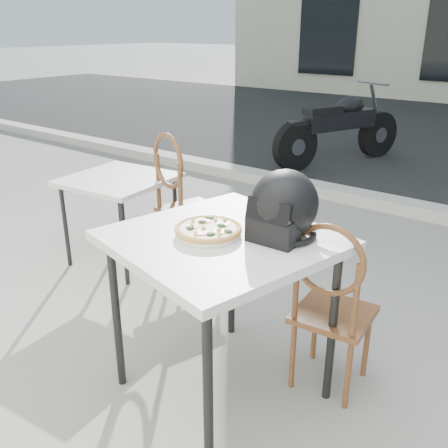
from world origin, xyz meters
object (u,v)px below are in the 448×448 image
Objects in this scene: cafe_table_main at (222,252)px; cafe_chair_side at (181,196)px; motorcycle at (340,129)px; pizza at (208,229)px; plate at (208,233)px; helmet at (283,208)px; cafe_table_side at (119,185)px; cafe_chair_main at (331,299)px.

cafe_table_main is 1.39m from cafe_chair_side.
cafe_chair_side is 0.53× the size of motorcycle.
pizza is at bearing -50.36° from motorcycle.
plate is at bearing 155.35° from cafe_chair_side.
cafe_table_side is at bearing 160.46° from helmet.
cafe_chair_side is (-1.00, 0.92, -0.27)m from plate.
motorcycle is (-1.44, 4.53, -0.40)m from plate.
cafe_chair_main is 0.88× the size of cafe_chair_side.
helmet is at bearing 167.88° from cafe_chair_side.
cafe_table_side is at bearing -68.53° from motorcycle.
helmet is 1.87m from cafe_table_side.
helmet is at bearing -18.38° from cafe_table_side.
cafe_table_main reaches higher than cafe_table_side.
motorcycle is (-1.90, 4.18, -0.06)m from cafe_chair_main.
pizza is 1.68m from cafe_table_side.
motorcycle reaches higher than cafe_chair_main.
cafe_table_side is at bearing 152.61° from plate.
motorcycle is (-1.71, 4.34, -0.53)m from helmet.
pizza is 0.41× the size of cafe_chair_main.
cafe_chair_side reaches higher than plate.
pizza reaches higher than plate.
cafe_chair_main reaches higher than pizza.
pizza is 0.49× the size of cafe_table_side.
motorcycle reaches higher than cafe_table_side.
cafe_chair_side is at bearing 148.60° from helmet.
cafe_table_side is (-1.74, 0.58, -0.37)m from helmet.
cafe_table_main is at bearing -49.63° from motorcycle.
cafe_chair_side is (-1.00, 0.92, -0.29)m from pizza.
motorcycle is (-1.44, 4.53, -0.42)m from pizza.
plate is at bearing -146.79° from helmet.
cafe_table_main is at bearing -145.45° from helmet.
cafe_table_main is 1.16× the size of cafe_chair_main.
helmet reaches higher than cafe_table_main.
cafe_chair_side is (-1.27, 0.74, -0.40)m from helmet.
helmet is (0.27, 0.18, 0.13)m from plate.
cafe_chair_side reaches higher than motorcycle.
motorcycle reaches higher than plate.
cafe_chair_main is (0.40, 0.32, -0.25)m from cafe_table_main.
plate reaches higher than cafe_table_main.
cafe_chair_side is 3.63m from motorcycle.
cafe_table_main is at bearing 28.63° from plate.
helmet is 0.40× the size of cafe_table_side.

